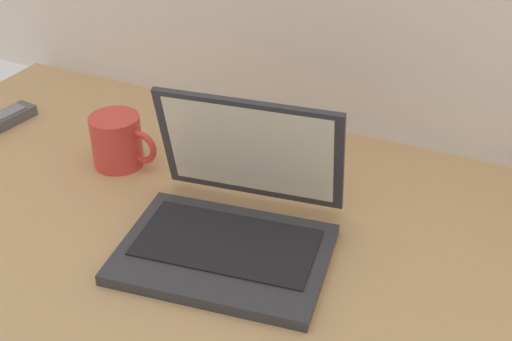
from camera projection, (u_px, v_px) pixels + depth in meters
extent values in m
cube|color=tan|center=(266.00, 244.00, 1.03)|extent=(1.60, 0.76, 0.03)
cube|color=#2D2D33|center=(224.00, 254.00, 0.97)|extent=(0.34, 0.26, 0.02)
cube|color=black|center=(227.00, 242.00, 0.98)|extent=(0.29, 0.18, 0.00)
cube|color=#2D2D33|center=(250.00, 150.00, 1.02)|extent=(0.31, 0.10, 0.20)
cube|color=beige|center=(249.00, 151.00, 1.02)|extent=(0.27, 0.08, 0.17)
cylinder|color=red|center=(117.00, 141.00, 1.18)|extent=(0.09, 0.09, 0.10)
torus|color=red|center=(140.00, 147.00, 1.16)|extent=(0.07, 0.01, 0.07)
cylinder|color=brown|center=(114.00, 120.00, 1.16)|extent=(0.08, 0.08, 0.00)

